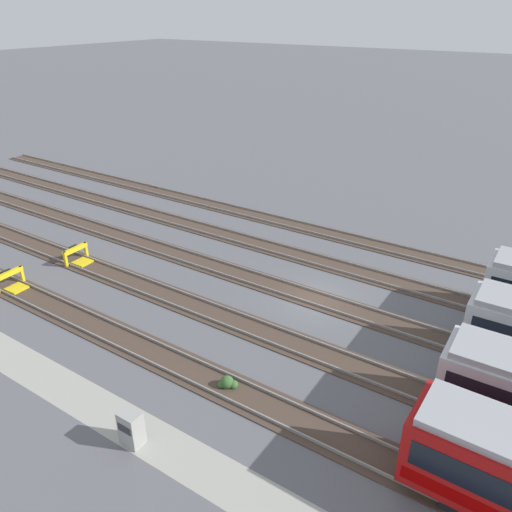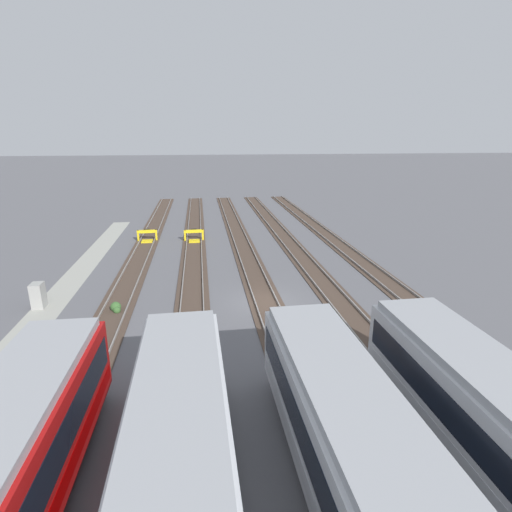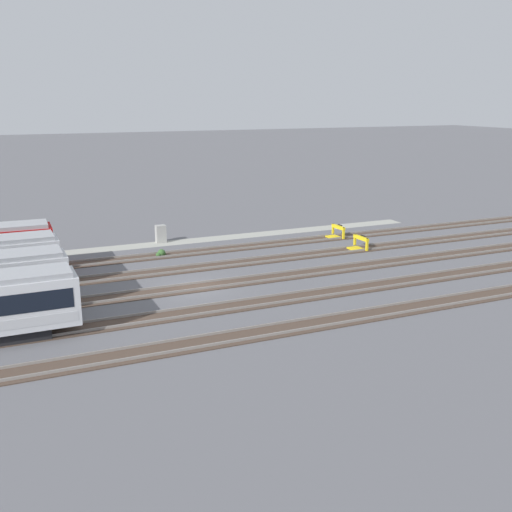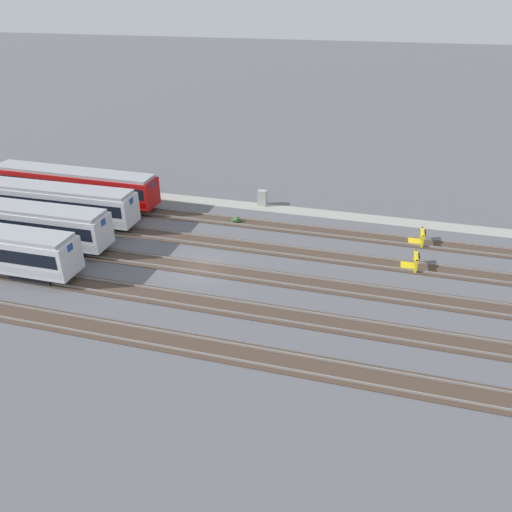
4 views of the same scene
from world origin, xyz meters
The scene contains 11 objects.
ground_plane centered at (0.00, 0.00, 0.00)m, with size 400.00×400.00×0.00m, color #5B5B60.
service_walkway centered at (0.00, -13.69, 0.00)m, with size 54.00×2.00×0.01m, color #9E9E93.
rail_track_nearest centered at (0.00, -9.44, 0.04)m, with size 90.00×2.23×0.21m.
rail_track_near_inner centered at (0.00, -4.72, 0.04)m, with size 90.00×2.24×0.21m.
rail_track_middle centered at (0.00, 0.00, 0.04)m, with size 90.00×2.24×0.21m.
rail_track_far_inner centered at (0.00, 4.72, 0.04)m, with size 90.00×2.23×0.21m.
rail_track_farthest centered at (0.00, 9.44, 0.04)m, with size 90.00×2.23×0.21m.
bumper_stop_nearest_track centered at (-16.96, -9.43, 0.51)m, with size 1.37×2.01×1.22m.
bumper_stop_near_inner_track centered at (-16.38, -4.71, 0.51)m, with size 1.37×2.01×1.22m.
electrical_cabinet centered at (-1.30, -14.24, 0.80)m, with size 0.90×0.73×1.60m.
weed_clump centered at (-0.01, -9.36, 0.24)m, with size 0.92×0.70×0.64m.
Camera 3 is at (12.15, 38.04, 12.75)m, focal length 42.00 mm.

